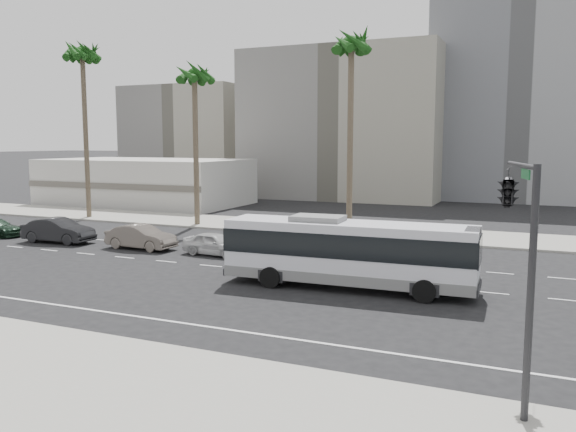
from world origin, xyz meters
The scene contains 16 objects.
ground centered at (0.00, 0.00, 0.00)m, with size 700.00×700.00×0.00m, color black.
sidewalk_north centered at (0.00, 15.50, 0.07)m, with size 120.00×7.00×0.15m, color gray.
sidewalk_south centered at (0.00, -15.50, 0.07)m, with size 120.00×7.00×0.15m, color gray.
commercial_low centered at (-30.00, 25.99, 2.50)m, with size 22.00×12.16×5.00m.
midrise_beige_west centered at (-12.00, 45.00, 9.00)m, with size 24.00×18.00×18.00m, color gray.
midrise_gray_center centered at (8.00, 52.00, 13.00)m, with size 20.00×20.00×26.00m, color slate.
midrise_beige_far centered at (-38.00, 50.00, 7.50)m, with size 18.00×16.00×15.00m, color gray.
civic_tower centered at (-2.00, 250.00, 38.83)m, with size 42.00×42.00×129.00m.
city_bus centered at (2.57, -1.72, 1.79)m, with size 11.94×3.11×3.40m.
car_a centered at (-7.41, 2.87, 0.71)m, with size 4.14×1.67×1.41m, color #BBBBBB.
car_b centered at (-12.91, 2.79, 0.79)m, with size 4.77×1.66×1.57m, color #695F56.
car_c centered at (-19.66, 2.51, 0.85)m, with size 5.14×1.79×1.69m, color black.
traffic_signal centered at (10.01, -10.13, 5.34)m, with size 2.98×4.05×6.40m.
palm_near centered at (-2.06, 13.04, 13.52)m, with size 4.42×4.42×14.92m.
palm_mid centered at (-15.31, 13.37, 12.02)m, with size 4.32×4.32×13.36m.
palm_far centered at (-26.87, 13.47, 14.36)m, with size 4.59×4.59×15.80m.
Camera 1 is at (10.84, -27.87, 6.90)m, focal length 36.64 mm.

